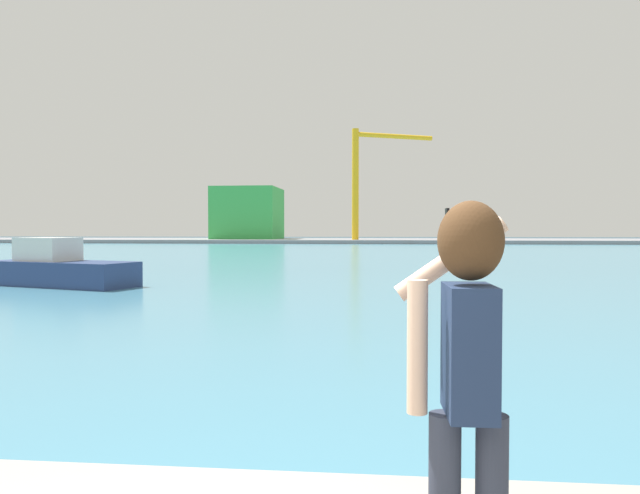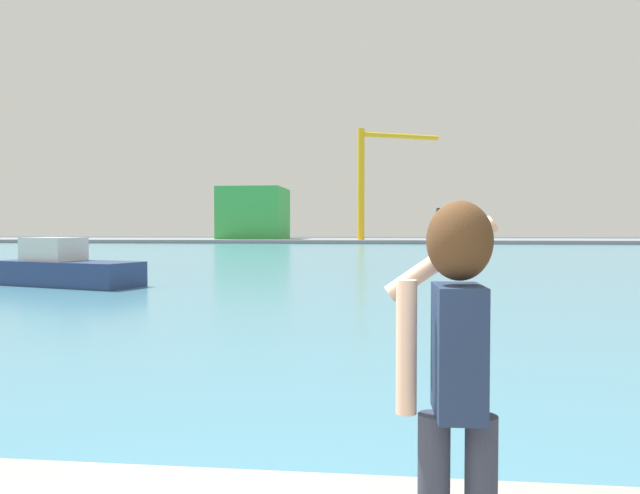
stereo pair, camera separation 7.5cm
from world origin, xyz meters
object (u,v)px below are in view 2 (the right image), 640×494
person_photographer (455,358)px  warehouse_left (254,213)px  port_crane (372,171)px  boat_moored (65,268)px

person_photographer → warehouse_left: (-21.57, 92.40, 3.09)m
person_photographer → port_crane: port_crane is taller
port_crane → boat_moored: bearing=-98.3°
person_photographer → boat_moored: bearing=32.1°
boat_moored → port_crane: size_ratio=0.37×
person_photographer → port_crane: 86.85m
person_photographer → boat_moored: size_ratio=0.29×
boat_moored → port_crane: port_crane is taller
person_photographer → boat_moored: (-12.19, 18.39, -0.92)m
warehouse_left → port_crane: 21.09m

